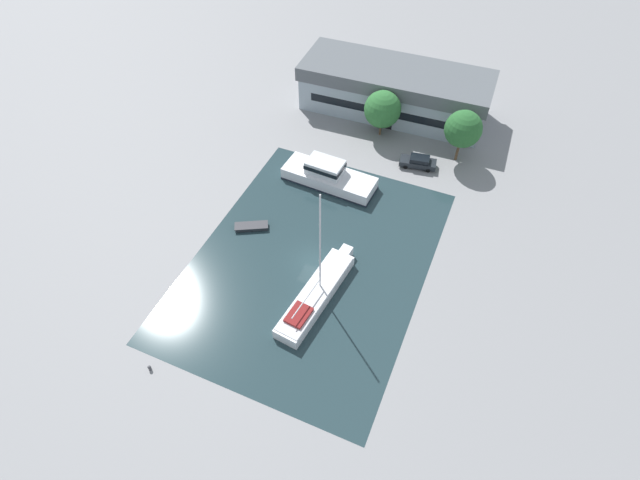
% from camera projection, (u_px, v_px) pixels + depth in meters
% --- Properties ---
extents(ground_plane, '(440.00, 440.00, 0.00)m').
position_uv_depth(ground_plane, '(311.00, 262.00, 54.53)').
color(ground_plane, gray).
extents(water_canal, '(24.28, 32.83, 0.01)m').
position_uv_depth(water_canal, '(311.00, 262.00, 54.53)').
color(water_canal, '#23383D').
rests_on(water_canal, ground).
extents(warehouse_building, '(26.88, 10.63, 6.57)m').
position_uv_depth(warehouse_building, '(395.00, 90.00, 70.92)').
color(warehouse_building, '#99A8B2').
rests_on(warehouse_building, ground).
extents(quay_tree_near_building, '(4.97, 4.97, 6.58)m').
position_uv_depth(quay_tree_near_building, '(383.00, 109.00, 66.47)').
color(quay_tree_near_building, brown).
rests_on(quay_tree_near_building, ground).
extents(quay_tree_by_water, '(4.73, 4.73, 7.23)m').
position_uv_depth(quay_tree_by_water, '(463.00, 129.00, 62.34)').
color(quay_tree_by_water, brown).
rests_on(quay_tree_by_water, ground).
extents(parked_car, '(4.92, 2.56, 1.55)m').
position_uv_depth(parked_car, '(418.00, 162.00, 64.44)').
color(parked_car, '#1E2328').
rests_on(parked_car, ground).
extents(sailboat_moored, '(4.03, 13.29, 14.04)m').
position_uv_depth(sailboat_moored, '(316.00, 294.00, 50.77)').
color(sailboat_moored, white).
rests_on(sailboat_moored, water_canal).
extents(motor_cruiser, '(11.99, 4.65, 3.26)m').
position_uv_depth(motor_cruiser, '(328.00, 176.00, 62.06)').
color(motor_cruiser, white).
rests_on(motor_cruiser, water_canal).
extents(small_dinghy, '(4.00, 2.96, 0.50)m').
position_uv_depth(small_dinghy, '(251.00, 227.00, 57.63)').
color(small_dinghy, '#23282D').
rests_on(small_dinghy, water_canal).
extents(mooring_bollard, '(0.31, 0.31, 0.60)m').
position_uv_depth(mooring_bollard, '(150.00, 368.00, 45.86)').
color(mooring_bollard, '#47474C').
rests_on(mooring_bollard, ground).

